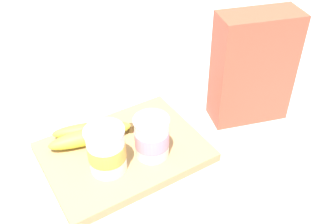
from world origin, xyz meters
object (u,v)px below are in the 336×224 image
at_px(cutting_board, 124,152).
at_px(cereal_box, 253,68).
at_px(yogurt_cup_back, 106,150).
at_px(yogurt_cup_front, 152,137).
at_px(banana_bunch, 92,133).

relative_size(cutting_board, cereal_box, 1.26).
distance_m(cutting_board, yogurt_cup_back, 0.08).
distance_m(yogurt_cup_front, yogurt_cup_back, 0.09).
bearing_deg(yogurt_cup_front, yogurt_cup_back, -7.07).
relative_size(yogurt_cup_front, yogurt_cup_back, 0.92).
height_order(yogurt_cup_back, banana_bunch, yogurt_cup_back).
bearing_deg(yogurt_cup_back, yogurt_cup_front, 172.93).
xyz_separation_m(cereal_box, yogurt_cup_back, (0.35, 0.00, -0.06)).
height_order(cutting_board, yogurt_cup_front, yogurt_cup_front).
bearing_deg(banana_bunch, cutting_board, 124.97).
bearing_deg(cutting_board, cereal_box, 174.41).
bearing_deg(cereal_box, yogurt_cup_front, -159.77).
bearing_deg(yogurt_cup_back, cutting_board, -146.46).
bearing_deg(banana_bunch, yogurt_cup_back, 86.25).
bearing_deg(cutting_board, yogurt_cup_front, 133.74).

